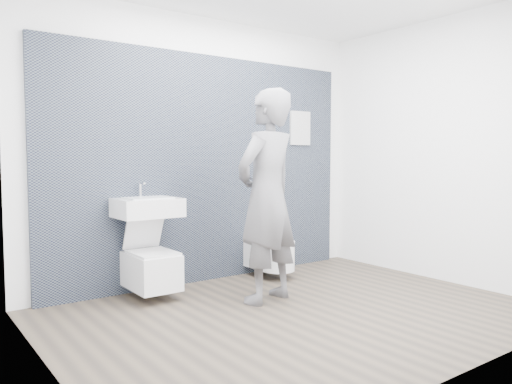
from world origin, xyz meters
TOP-DOWN VIEW (x-y plane):
  - ground at (0.00, 0.00)m, footprint 4.00×4.00m
  - room_shell at (0.00, 0.00)m, footprint 4.00×4.00m
  - tile_wall at (0.00, 1.47)m, footprint 3.60×0.06m
  - washbasin at (-0.81, 1.22)m, footprint 0.59×0.44m
  - toilet_square at (-0.81, 1.16)m, footprint 0.39×0.57m
  - toilet_rounded at (0.62, 1.14)m, footprint 0.35×0.60m
  - info_placard at (1.27, 1.43)m, footprint 0.30×0.03m
  - visitor at (0.01, 0.45)m, footprint 0.80×0.62m

SIDE VIEW (x-z plane):
  - ground at x=0.00m, z-range 0.00..0.00m
  - tile_wall at x=0.00m, z-range -1.20..1.20m
  - info_placard at x=1.27m, z-range -0.20..0.20m
  - toilet_rounded at x=0.62m, z-range 0.09..0.42m
  - toilet_square at x=-0.81m, z-range -0.08..0.65m
  - washbasin at x=-0.81m, z-range 0.64..1.08m
  - visitor at x=0.01m, z-range 0.00..1.94m
  - room_shell at x=0.00m, z-range -0.26..3.74m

